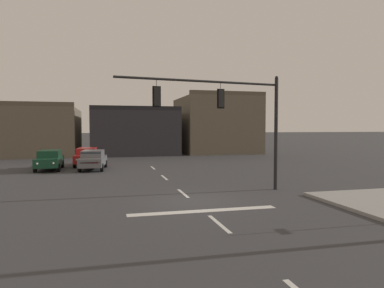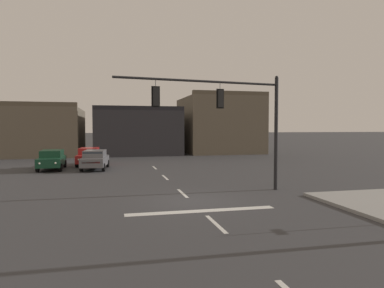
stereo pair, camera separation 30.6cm
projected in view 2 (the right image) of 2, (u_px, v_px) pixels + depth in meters
The scene contains 8 objects.
ground_plane at pixel (191, 201), 16.56m from camera, with size 400.00×400.00×0.00m, color #353538.
stop_bar_paint at pixel (202, 211), 14.61m from camera, with size 6.40×0.50×0.01m, color silver.
lane_centreline at pixel (183, 193), 18.50m from camera, with size 0.16×26.40×0.01m.
signal_mast_near_side at pixel (231, 110), 18.43m from camera, with size 9.01×1.27×6.36m.
car_lot_nearside at pixel (95, 159), 28.90m from camera, with size 2.28×4.59×1.61m.
car_lot_middle at pixel (52, 159), 28.78m from camera, with size 1.95×4.47×1.61m.
car_lot_farside at pixel (89, 156), 31.95m from camera, with size 2.14×4.55×1.61m.
building_row at pixel (128, 130), 46.66m from camera, with size 35.66×13.20×8.03m.
Camera 2 is at (-3.70, -15.98, 3.52)m, focal length 32.63 mm.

